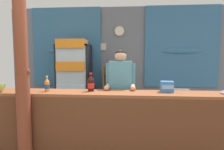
{
  "coord_description": "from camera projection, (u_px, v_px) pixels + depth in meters",
  "views": [
    {
      "loc": [
        0.27,
        -2.42,
        1.51
      ],
      "look_at": [
        -0.01,
        0.92,
        1.19
      ],
      "focal_mm": 31.88,
      "sensor_mm": 36.0,
      "label": 1
    }
  ],
  "objects": [
    {
      "name": "ground_plane",
      "position": [
        113.0,
        138.0,
        3.67
      ],
      "size": [
        7.66,
        7.66,
        0.0
      ],
      "primitive_type": "plane",
      "color": "slate"
    },
    {
      "name": "stall_counter",
      "position": [
        111.0,
        120.0,
        2.87
      ],
      "size": [
        3.81,
        0.48,
        0.98
      ],
      "color": "brown",
      "rests_on": "ground"
    },
    {
      "name": "drink_fridge",
      "position": [
        74.0,
        75.0,
        4.8
      ],
      "size": [
        0.77,
        0.69,
        1.9
      ],
      "color": "black",
      "rests_on": "ground"
    },
    {
      "name": "snack_box_biscuit",
      "position": [
        167.0,
        87.0,
        2.94
      ],
      "size": [
        0.18,
        0.13,
        0.16
      ],
      "color": "#3D75B7",
      "rests_on": "stall_counter"
    },
    {
      "name": "plastic_lawn_chair",
      "position": [
        177.0,
        105.0,
        4.12
      ],
      "size": [
        0.47,
        0.47,
        0.86
      ],
      "color": "silver",
      "rests_on": "ground"
    },
    {
      "name": "back_wall_curtained",
      "position": [
        119.0,
        59.0,
        5.22
      ],
      "size": [
        5.71,
        0.22,
        2.77
      ],
      "color": "slate",
      "rests_on": "ground"
    },
    {
      "name": "shopkeeper",
      "position": [
        120.0,
        86.0,
        3.32
      ],
      "size": [
        0.49,
        0.42,
        1.61
      ],
      "color": "#28282D",
      "rests_on": "ground"
    },
    {
      "name": "soda_bottle_orange_soda",
      "position": [
        47.0,
        85.0,
        2.99
      ],
      "size": [
        0.07,
        0.07,
        0.24
      ],
      "color": "orange",
      "rests_on": "stall_counter"
    },
    {
      "name": "timber_post",
      "position": [
        22.0,
        77.0,
        2.7
      ],
      "size": [
        0.21,
        0.19,
        2.55
      ],
      "color": "brown",
      "rests_on": "ground"
    },
    {
      "name": "soda_bottle_cola",
      "position": [
        91.0,
        83.0,
        3.01
      ],
      "size": [
        0.1,
        0.1,
        0.28
      ],
      "color": "black",
      "rests_on": "stall_counter"
    },
    {
      "name": "bottle_shelf_rack",
      "position": [
        113.0,
        90.0,
        4.96
      ],
      "size": [
        0.48,
        0.28,
        1.27
      ],
      "color": "brown",
      "rests_on": "ground"
    }
  ]
}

